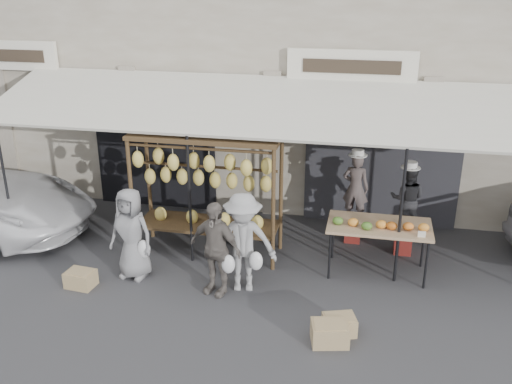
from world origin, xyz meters
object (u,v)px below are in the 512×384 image
customer_right (243,243)px  banana_rack (206,172)px  produce_table (379,227)px  crate_near_b (339,325)px  customer_mid (215,248)px  vendor_right (407,199)px  vendor_left (356,188)px  customer_left (131,234)px  crate_far (81,279)px  crate_near_a (330,333)px

customer_right → banana_rack: bearing=119.2°
produce_table → crate_near_b: size_ratio=3.81×
produce_table → customer_mid: (-2.50, -1.11, -0.10)m
produce_table → crate_near_b: bearing=-105.0°
produce_table → vendor_right: 1.01m
banana_rack → vendor_left: size_ratio=1.95×
vendor_right → customer_left: size_ratio=0.79×
customer_mid → crate_far: 2.31m
customer_mid → crate_near_b: customer_mid is taller
crate_far → vendor_left: bearing=31.2°
customer_left → customer_mid: size_ratio=1.01×
vendor_left → customer_mid: vendor_left is taller
banana_rack → vendor_right: (3.46, 0.74, -0.51)m
produce_table → vendor_right: (0.46, 0.88, 0.18)m
crate_near_a → customer_left: bearing=160.6°
produce_table → customer_left: 4.09m
banana_rack → crate_far: size_ratio=5.79×
customer_left → customer_mid: (1.48, -0.22, -0.01)m
customer_mid → customer_right: bearing=43.0°
customer_mid → crate_near_b: (2.01, -0.73, -0.64)m
customer_left → crate_near_a: customer_left is taller
customer_mid → crate_near_a: 2.22m
vendor_right → crate_near_b: (-0.96, -2.72, -0.92)m
customer_mid → customer_left: bearing=-169.7°
vendor_left → produce_table: bearing=121.1°
banana_rack → crate_near_a: (2.39, -2.23, -1.41)m
vendor_left → vendor_right: size_ratio=1.07×
crate_far → customer_left: bearing=34.9°
customer_left → customer_right: customer_right is taller
banana_rack → produce_table: size_ratio=1.53×
banana_rack → vendor_right: banana_rack is taller
customer_mid → crate_far: customer_mid is taller
vendor_right → crate_near_b: bearing=77.0°
banana_rack → customer_mid: (0.49, -1.25, -0.79)m
banana_rack → customer_left: size_ratio=1.66×
customer_mid → crate_near_b: bearing=-1.3°
produce_table → customer_mid: customer_mid is taller
banana_rack → crate_near_b: 3.50m
vendor_left → crate_far: size_ratio=2.97×
vendor_right → vendor_left: bearing=-11.8°
customer_left → crate_far: bearing=-136.8°
banana_rack → crate_near_a: bearing=-43.1°
vendor_right → crate_near_a: (-1.07, -2.97, -0.90)m
banana_rack → customer_left: banana_rack is taller
customer_left → customer_right: (1.89, -0.03, 0.04)m
customer_left → crate_near_a: (3.38, -1.19, -0.63)m
vendor_right → customer_right: 3.15m
customer_mid → vendor_right: bearing=52.5°
vendor_right → customer_right: bearing=41.6°
customer_right → crate_near_a: size_ratio=3.28×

